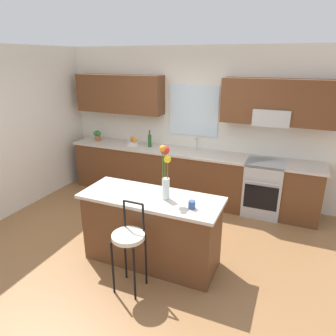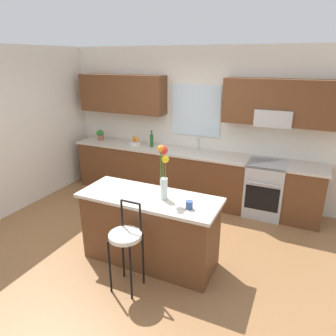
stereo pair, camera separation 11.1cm
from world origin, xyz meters
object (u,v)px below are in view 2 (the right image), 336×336
at_px(bar_stool_near, 126,239).
at_px(potted_plant_small, 100,134).
at_px(mug_ceramic, 189,205).
at_px(oven_range, 265,188).
at_px(bottle_olive_oil, 152,140).
at_px(flower_vase, 164,170).
at_px(fruit_bowl_oranges, 135,142).
at_px(kitchen_island, 150,229).

height_order(bar_stool_near, potted_plant_small, potted_plant_small).
bearing_deg(mug_ceramic, oven_range, 74.19).
bearing_deg(bottle_olive_oil, flower_vase, -59.01).
relative_size(fruit_bowl_oranges, potted_plant_small, 1.13).
xyz_separation_m(fruit_bowl_oranges, potted_plant_small, (-0.80, -0.00, 0.07)).
height_order(mug_ceramic, fruit_bowl_oranges, fruit_bowl_oranges).
bearing_deg(fruit_bowl_oranges, potted_plant_small, -179.84).
bearing_deg(kitchen_island, potted_plant_small, 137.62).
bearing_deg(bottle_olive_oil, potted_plant_small, 179.89).
xyz_separation_m(kitchen_island, bar_stool_near, (-0.00, -0.55, 0.17)).
bearing_deg(potted_plant_small, kitchen_island, -42.38).
xyz_separation_m(kitchen_island, potted_plant_small, (-2.15, 1.96, 0.57)).
height_order(flower_vase, potted_plant_small, flower_vase).
distance_m(bar_stool_near, mug_ceramic, 0.79).
bearing_deg(bar_stool_near, fruit_bowl_oranges, 118.10).
bearing_deg(bottle_olive_oil, mug_ceramic, -53.29).
bearing_deg(flower_vase, mug_ceramic, -17.76).
distance_m(fruit_bowl_oranges, potted_plant_small, 0.81).
distance_m(kitchen_island, potted_plant_small, 2.96).
bearing_deg(mug_ceramic, bar_stool_near, -141.19).
relative_size(mug_ceramic, bottle_olive_oil, 0.29).
height_order(fruit_bowl_oranges, bottle_olive_oil, bottle_olive_oil).
height_order(mug_ceramic, bottle_olive_oil, bottle_olive_oil).
distance_m(oven_range, mug_ceramic, 2.17).
bearing_deg(mug_ceramic, flower_vase, 162.24).
xyz_separation_m(bar_stool_near, potted_plant_small, (-2.15, 2.51, 0.40)).
bearing_deg(oven_range, flower_vase, -116.27).
bearing_deg(kitchen_island, bottle_olive_oil, 116.51).
distance_m(flower_vase, bottle_olive_oil, 2.28).
bearing_deg(oven_range, kitchen_island, -120.45).
bearing_deg(mug_ceramic, potted_plant_small, 142.70).
bearing_deg(mug_ceramic, bottle_olive_oil, 126.71).
bearing_deg(flower_vase, bar_stool_near, -108.48).
height_order(fruit_bowl_oranges, potted_plant_small, potted_plant_small).
relative_size(kitchen_island, fruit_bowl_oranges, 7.26).
xyz_separation_m(oven_range, kitchen_island, (-1.14, -1.93, 0.00)).
distance_m(kitchen_island, mug_ceramic, 0.76).
bearing_deg(fruit_bowl_oranges, bar_stool_near, -61.90).
height_order(mug_ceramic, potted_plant_small, potted_plant_small).
bearing_deg(kitchen_island, fruit_bowl_oranges, 124.39).
xyz_separation_m(kitchen_island, flower_vase, (0.19, 0.02, 0.82)).
xyz_separation_m(bar_stool_near, mug_ceramic, (0.56, 0.45, 0.33)).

